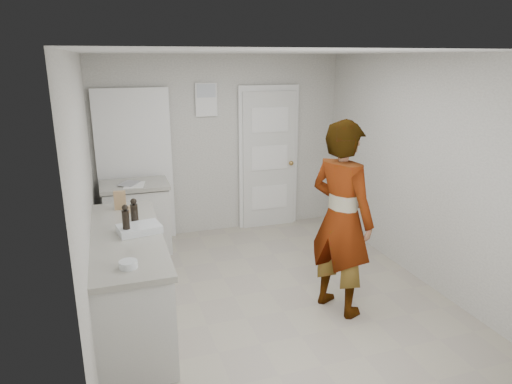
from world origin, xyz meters
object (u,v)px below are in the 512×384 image
object	(u,v)px
cake_mix_box	(120,200)
spice_jar	(129,209)
egg_bowl	(128,264)
person	(341,219)
baking_dish	(139,229)
oil_cruet_b	(126,221)
oil_cruet_a	(134,213)

from	to	relation	value
cake_mix_box	spice_jar	world-z (taller)	cake_mix_box
spice_jar	egg_bowl	size ratio (longest dim) A/B	0.51
person	baking_dish	size ratio (longest dim) A/B	4.67
egg_bowl	cake_mix_box	bearing A→B (deg)	89.81
cake_mix_box	baking_dish	bearing A→B (deg)	-74.91
oil_cruet_b	baking_dish	size ratio (longest dim) A/B	0.71
person	oil_cruet_a	xyz separation A→B (m)	(-1.89, 0.51, 0.10)
person	oil_cruet_b	world-z (taller)	person
cake_mix_box	egg_bowl	xyz separation A→B (m)	(-0.00, -1.46, -0.07)
cake_mix_box	egg_bowl	size ratio (longest dim) A/B	1.39
person	spice_jar	xyz separation A→B (m)	(-1.92, 0.94, -0.00)
oil_cruet_a	baking_dish	bearing A→B (deg)	-81.36
baking_dish	egg_bowl	xyz separation A→B (m)	(-0.14, -0.72, -0.00)
oil_cruet_b	egg_bowl	distance (m)	0.68
oil_cruet_a	baking_dish	distance (m)	0.19
cake_mix_box	spice_jar	xyz separation A→B (m)	(0.08, -0.14, -0.06)
person	spice_jar	size ratio (longest dim) A/B	26.86
person	cake_mix_box	bearing A→B (deg)	38.00
spice_jar	oil_cruet_b	distance (m)	0.66
person	oil_cruet_a	distance (m)	1.96
person	egg_bowl	distance (m)	2.04
oil_cruet_a	oil_cruet_b	distance (m)	0.23
spice_jar	oil_cruet_a	distance (m)	0.44
cake_mix_box	spice_jar	distance (m)	0.17
oil_cruet_a	spice_jar	bearing A→B (deg)	93.62
oil_cruet_a	baking_dish	xyz separation A→B (m)	(0.02, -0.16, -0.10)
cake_mix_box	oil_cruet_b	bearing A→B (deg)	-83.61
cake_mix_box	oil_cruet_b	world-z (taller)	oil_cruet_b
oil_cruet_a	egg_bowl	world-z (taller)	oil_cruet_a
person	cake_mix_box	world-z (taller)	person
person	egg_bowl	bearing A→B (deg)	77.00
cake_mix_box	baking_dish	xyz separation A→B (m)	(0.13, -0.73, -0.07)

